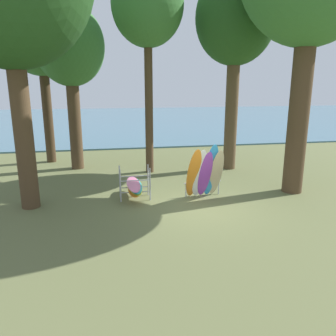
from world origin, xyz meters
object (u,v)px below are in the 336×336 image
at_px(leaning_board_pile, 205,173).
at_px(tree_deep_back, 236,21).
at_px(tree_mid_behind, 148,6).
at_px(tree_far_left_back, 70,49).
at_px(board_storage_rack, 134,186).
at_px(tree_far_right_back, 40,25).

bearing_deg(leaning_board_pile, tree_deep_back, 58.80).
relative_size(tree_mid_behind, tree_deep_back, 1.01).
bearing_deg(tree_deep_back, tree_far_left_back, 169.66).
bearing_deg(board_storage_rack, leaning_board_pile, -9.09).
relative_size(tree_mid_behind, board_storage_rack, 4.50).
xyz_separation_m(tree_mid_behind, tree_far_left_back, (-3.59, 1.40, -1.72)).
bearing_deg(tree_far_right_back, leaning_board_pile, -47.82).
distance_m(tree_far_right_back, tree_deep_back, 9.82).
height_order(leaning_board_pile, board_storage_rack, leaning_board_pile).
bearing_deg(board_storage_rack, tree_far_left_back, 115.68).
relative_size(tree_deep_back, board_storage_rack, 4.44).
relative_size(tree_mid_behind, tree_far_right_back, 0.98).
bearing_deg(leaning_board_pile, tree_mid_behind, 110.33).
distance_m(tree_far_left_back, tree_deep_back, 7.95).
xyz_separation_m(tree_far_left_back, tree_deep_back, (7.72, -1.41, 1.24)).
bearing_deg(tree_deep_back, leaning_board_pile, -121.20).
height_order(tree_far_left_back, tree_deep_back, tree_deep_back).
distance_m(tree_mid_behind, leaning_board_pile, 8.00).
xyz_separation_m(tree_deep_back, leaning_board_pile, (-2.56, -4.23, -6.11)).
xyz_separation_m(tree_mid_behind, tree_deep_back, (4.13, -0.01, -0.49)).
relative_size(tree_far_right_back, tree_deep_back, 1.04).
xyz_separation_m(tree_far_left_back, leaning_board_pile, (5.16, -5.64, -4.87)).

